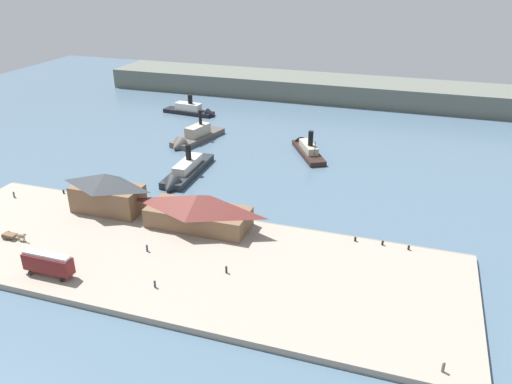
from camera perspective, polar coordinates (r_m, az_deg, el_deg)
The scene contains 21 objects.
ground_plane at distance 116.76m, azimuth -4.28°, elevation -2.20°, with size 320.00×320.00×0.00m, color slate.
quay_promenade at distance 99.25m, azimuth -9.14°, elevation -7.40°, with size 110.00×36.00×1.20m, color #9E9384.
seawall_edge at distance 113.60m, azimuth -4.98°, elevation -2.77°, with size 110.00×0.80×1.00m, color gray.
ferry_shed_east_terminal at distance 117.11m, azimuth -16.44°, elevation 0.00°, with size 15.86×7.85×9.01m.
ferry_shed_west_terminal at distance 106.93m, azimuth -6.54°, elevation -2.07°, with size 22.13×9.34×7.23m.
street_tram at distance 98.12m, azimuth -22.42°, elevation -7.39°, with size 9.59×2.44×4.51m.
horse_cart at distance 113.62m, azimuth -25.66°, elevation -4.44°, with size 5.73×1.63×1.87m.
pedestrian_near_west_shed at distance 133.20m, azimuth -25.65°, elevation -0.26°, with size 0.40×0.40×1.60m.
pedestrian_standing_center at distance 100.93m, azimuth -12.20°, elevation -6.20°, with size 0.40×0.40×1.60m.
pedestrian_at_waters_edge at distance 78.01m, azimuth 20.37°, elevation -18.03°, with size 0.44×0.44×1.77m.
pedestrian_near_cart at distance 90.53m, azimuth -11.34°, elevation -10.14°, with size 0.38×0.38×1.53m.
pedestrian_walking_west at distance 92.62m, azimuth -3.37°, elevation -8.71°, with size 0.39×0.39×1.59m.
mooring_post_east at distance 103.95m, azimuth 14.09°, elevation -5.60°, with size 0.44×0.44×0.90m, color black.
mooring_post_center_east at distance 103.73m, azimuth 16.84°, elevation -6.03°, with size 0.44×0.44×0.90m, color black.
mooring_post_center_west at distance 130.78m, azimuth -20.89°, elevation 0.03°, with size 0.44×0.44×0.90m, color black.
mooring_post_west at distance 104.11m, azimuth 11.14°, elevation -5.24°, with size 0.44×0.44×0.90m, color black.
ferry_mid_harbor at distance 152.27m, azimuth 5.69°, elevation 4.95°, with size 14.57×20.98×9.24m.
ferry_moored_west at distance 134.79m, azimuth -8.17°, elevation 2.11°, with size 6.83×25.36×9.87m.
ferry_departing_north at distance 190.82m, azimuth -7.03°, elevation 9.09°, with size 21.57×6.99×8.87m.
ferry_outer_harbor at distance 160.83m, azimuth -7.16°, elevation 6.05°, with size 11.13×23.22×11.41m.
far_headland at distance 215.25m, azimuth 7.05°, elevation 11.62°, with size 180.00×24.00×8.00m, color #60665B.
Camera 1 is at (40.82, -95.50, 53.33)m, focal length 35.46 mm.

